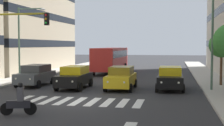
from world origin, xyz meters
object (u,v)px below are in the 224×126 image
object	(u,v)px
car_3	(36,75)
street_lamp_right	(23,36)
bus_behind_traffic	(111,57)
motorcycle_with_rider	(19,102)
car_1	(121,78)
street_lamp_left	(206,23)
car_2	(75,77)
car_0	(170,78)
street_tree_1	(222,45)

from	to	relation	value
car_3	street_lamp_right	distance (m)	4.61
bus_behind_traffic	motorcycle_with_rider	distance (m)	23.45
car_1	street_lamp_left	world-z (taller)	street_lamp_left
car_3	street_lamp_left	size ratio (longest dim) A/B	0.57
car_2	bus_behind_traffic	bearing A→B (deg)	-90.00
bus_behind_traffic	car_1	bearing A→B (deg)	104.55
car_1	car_2	distance (m)	3.60
car_2	car_3	world-z (taller)	same
street_lamp_right	bus_behind_traffic	bearing A→B (deg)	-118.33
bus_behind_traffic	street_lamp_left	world-z (taller)	street_lamp_left
street_lamp_right	car_3	bearing A→B (deg)	133.53
bus_behind_traffic	motorcycle_with_rider	size ratio (longest dim) A/B	6.36
car_0	car_1	distance (m)	3.66
street_tree_1	bus_behind_traffic	bearing A→B (deg)	-44.33
street_tree_1	motorcycle_with_rider	bearing A→B (deg)	48.91
car_1	motorcycle_with_rider	distance (m)	10.12
car_2	street_lamp_left	xyz separation A→B (m)	(-9.65, -0.24, 4.00)
car_0	car_1	world-z (taller)	same
motorcycle_with_rider	street_tree_1	size ratio (longest dim) A/B	0.39
car_1	car_2	bearing A→B (deg)	3.97
car_2	street_lamp_right	size ratio (longest dim) A/B	0.68
car_1	street_lamp_right	distance (m)	10.44
car_1	street_tree_1	bearing A→B (deg)	-158.84
motorcycle_with_rider	car_3	bearing A→B (deg)	-69.14
car_3	street_tree_1	world-z (taller)	street_tree_1
car_1	street_lamp_right	size ratio (longest dim) A/B	0.68
motorcycle_with_rider	street_lamp_left	bearing A→B (deg)	-134.44
car_3	street_tree_1	xyz separation A→B (m)	(-14.80, -2.25, 2.43)
car_3	motorcycle_with_rider	size ratio (longest dim) A/B	2.69
car_0	car_2	distance (m)	7.26
street_lamp_left	bus_behind_traffic	bearing A→B (deg)	-55.17
car_1	car_3	distance (m)	7.25
bus_behind_traffic	street_lamp_left	xyz separation A→B (m)	(-9.65, 13.86, 3.02)
car_1	street_tree_1	xyz separation A→B (m)	(-7.58, -2.93, 2.43)
car_3	bus_behind_traffic	size ratio (longest dim) A/B	0.42
car_2	street_tree_1	size ratio (longest dim) A/B	1.06
car_2	car_0	bearing A→B (deg)	-174.36
car_2	car_3	distance (m)	3.74
street_lamp_left	street_tree_1	world-z (taller)	street_lamp_left
car_0	street_tree_1	bearing A→B (deg)	-147.98
street_lamp_right	street_lamp_left	bearing A→B (deg)	168.94
car_1	street_tree_1	distance (m)	8.49
bus_behind_traffic	car_2	bearing A→B (deg)	90.00
car_1	street_lamp_right	xyz separation A→B (m)	(9.44, -3.02, 3.30)
car_1	car_2	world-z (taller)	same
street_lamp_left	car_2	bearing A→B (deg)	1.42
motorcycle_with_rider	street_lamp_left	world-z (taller)	street_lamp_left
motorcycle_with_rider	car_1	bearing A→B (deg)	-109.12
bus_behind_traffic	car_0	bearing A→B (deg)	118.36
bus_behind_traffic	street_lamp_right	xyz separation A→B (m)	(5.84, 10.84, 2.33)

